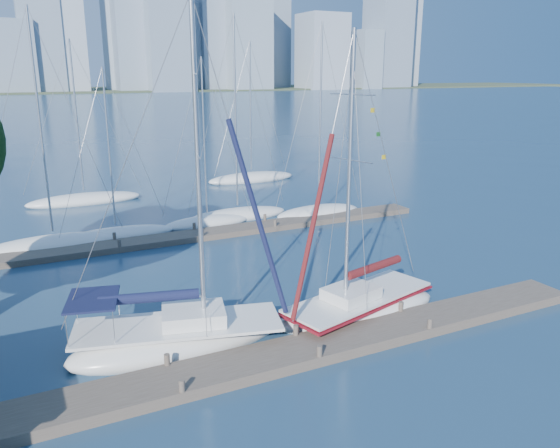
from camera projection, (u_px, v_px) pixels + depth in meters
name	position (u px, v px, depth m)	size (l,w,h in m)	color
ground	(307.00, 355.00, 20.20)	(700.00, 700.00, 0.00)	#17324B
near_dock	(307.00, 350.00, 20.15)	(26.00, 2.00, 0.40)	#4B4137
far_dock	(213.00, 233.00, 34.83)	(30.00, 1.80, 0.36)	#4B4137
far_shore	(23.00, 91.00, 296.78)	(800.00, 100.00, 1.50)	#38472D
sailboat_navy	(178.00, 322.00, 20.50)	(8.71, 4.69, 13.19)	silver
sailboat_maroon	(359.00, 294.00, 23.25)	(8.05, 4.38, 12.21)	silver
bg_boat_0	(54.00, 244.00, 32.37)	(8.18, 3.41, 13.93)	silver
bg_boat_1	(116.00, 235.00, 34.31)	(7.54, 4.47, 10.74)	silver
bg_boat_2	(207.00, 222.00, 37.25)	(6.25, 2.91, 11.38)	silver
bg_boat_3	(238.00, 215.00, 38.98)	(7.62, 2.75, 14.17)	silver
bg_boat_4	(318.00, 212.00, 39.68)	(6.80, 2.77, 13.72)	silver
bg_boat_6	(85.00, 200.00, 43.58)	(9.10, 3.52, 12.86)	silver
bg_boat_7	(252.00, 178.00, 52.39)	(9.05, 4.86, 13.22)	silver
skyline	(55.00, 19.00, 269.41)	(503.78, 51.31, 120.93)	gray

